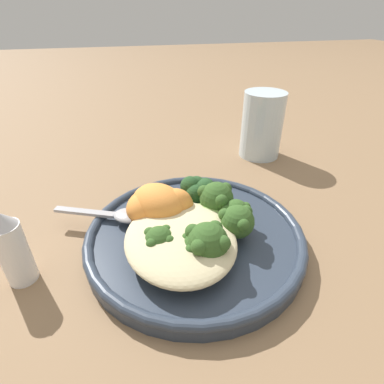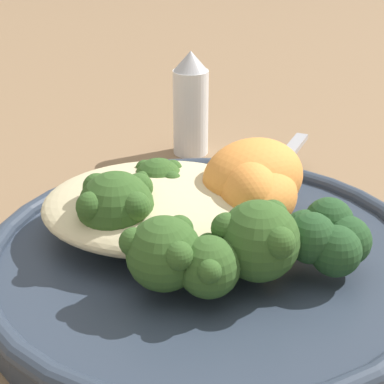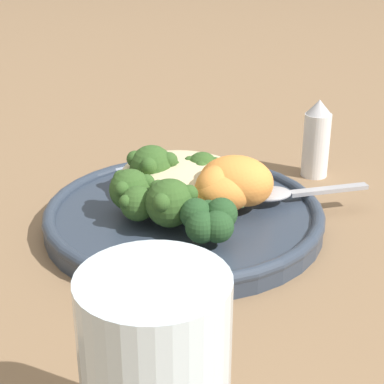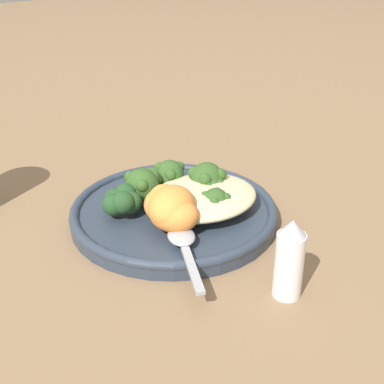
{
  "view_description": "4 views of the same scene",
  "coord_description": "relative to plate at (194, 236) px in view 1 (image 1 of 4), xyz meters",
  "views": [
    {
      "loc": [
        -0.27,
        0.07,
        0.24
      ],
      "look_at": [
        0.01,
        -0.0,
        0.06
      ],
      "focal_mm": 28.0,
      "sensor_mm": 36.0,
      "label": 1
    },
    {
      "loc": [
        -0.02,
        -0.31,
        0.2
      ],
      "look_at": [
        -0.02,
        -0.0,
        0.05
      ],
      "focal_mm": 60.0,
      "sensor_mm": 36.0,
      "label": 2
    },
    {
      "loc": [
        0.4,
        -0.32,
        0.27
      ],
      "look_at": [
        -0.0,
        0.0,
        0.04
      ],
      "focal_mm": 60.0,
      "sensor_mm": 36.0,
      "label": 3
    },
    {
      "loc": [
        0.3,
        0.48,
        0.33
      ],
      "look_at": [
        -0.03,
        0.02,
        0.04
      ],
      "focal_mm": 50.0,
      "sensor_mm": 36.0,
      "label": 4
    }
  ],
  "objects": [
    {
      "name": "broccoli_stalk_4",
      "position": [
        0.01,
        -0.03,
        0.02
      ],
      "size": [
        0.05,
        0.11,
        0.03
      ],
      "rotation": [
        0.0,
        0.0,
        4.39
      ],
      "color": "#8EB25B",
      "rests_on": "plate"
    },
    {
      "name": "sweet_potato_chunk_1",
      "position": [
        0.03,
        0.05,
        0.03
      ],
      "size": [
        0.07,
        0.07,
        0.04
      ],
      "primitive_type": "ellipsoid",
      "rotation": [
        0.0,
        0.0,
        2.26
      ],
      "color": "orange",
      "rests_on": "plate"
    },
    {
      "name": "quinoa_mound",
      "position": [
        -0.03,
        0.02,
        0.02
      ],
      "size": [
        0.14,
        0.12,
        0.02
      ],
      "primitive_type": "ellipsoid",
      "color": "beige",
      "rests_on": "plate"
    },
    {
      "name": "broccoli_stalk_5",
      "position": [
        0.02,
        -0.03,
        0.03
      ],
      "size": [
        0.04,
        0.1,
        0.04
      ],
      "rotation": [
        0.0,
        0.0,
        4.74
      ],
      "color": "#8EB25B",
      "rests_on": "plate"
    },
    {
      "name": "broccoli_stalk_0",
      "position": [
        -0.01,
        0.04,
        0.02
      ],
      "size": [
        0.1,
        0.06,
        0.03
      ],
      "rotation": [
        0.0,
        0.0,
        2.73
      ],
      "color": "#8EB25B",
      "rests_on": "plate"
    },
    {
      "name": "broccoli_stalk_2",
      "position": [
        -0.04,
        0.0,
        0.03
      ],
      "size": [
        0.12,
        0.06,
        0.04
      ],
      "rotation": [
        0.0,
        0.0,
        3.43
      ],
      "color": "#8EB25B",
      "rests_on": "plate"
    },
    {
      "name": "water_glass",
      "position": [
        0.21,
        -0.18,
        0.05
      ],
      "size": [
        0.07,
        0.07,
        0.12
      ],
      "primitive_type": "cylinder",
      "color": "silver",
      "rests_on": "ground_plane"
    },
    {
      "name": "salt_shaker",
      "position": [
        -0.01,
        0.18,
        0.03
      ],
      "size": [
        0.03,
        0.03,
        0.08
      ],
      "color": "white",
      "rests_on": "ground_plane"
    },
    {
      "name": "spoon",
      "position": [
        0.04,
        0.08,
        0.01
      ],
      "size": [
        0.07,
        0.12,
        0.01
      ],
      "rotation": [
        0.0,
        0.0,
        1.15
      ],
      "color": "#A3A3A8",
      "rests_on": "plate"
    },
    {
      "name": "ground_plane",
      "position": [
        0.01,
        -0.0,
        -0.01
      ],
      "size": [
        4.0,
        4.0,
        0.0
      ],
      "primitive_type": "plane",
      "color": "#846647"
    },
    {
      "name": "plate",
      "position": [
        0.0,
        0.0,
        0.0
      ],
      "size": [
        0.25,
        0.25,
        0.02
      ],
      "color": "#2D3847",
      "rests_on": "ground_plane"
    },
    {
      "name": "sweet_potato_chunk_3",
      "position": [
        0.02,
        0.02,
        0.03
      ],
      "size": [
        0.04,
        0.05,
        0.04
      ],
      "primitive_type": "ellipsoid",
      "rotation": [
        0.0,
        0.0,
        1.68
      ],
      "color": "orange",
      "rests_on": "plate"
    },
    {
      "name": "broccoli_stalk_3",
      "position": [
        -0.01,
        -0.03,
        0.03
      ],
      "size": [
        0.08,
        0.1,
        0.04
      ],
      "rotation": [
        0.0,
        0.0,
        4.1
      ],
      "color": "#8EB25B",
      "rests_on": "plate"
    },
    {
      "name": "kale_tuft",
      "position": [
        0.06,
        -0.02,
        0.03
      ],
      "size": [
        0.05,
        0.05,
        0.03
      ],
      "color": "#234723",
      "rests_on": "plate"
    },
    {
      "name": "sweet_potato_chunk_2",
      "position": [
        0.03,
        0.04,
        0.03
      ],
      "size": [
        0.08,
        0.08,
        0.05
      ],
      "primitive_type": "ellipsoid",
      "rotation": [
        0.0,
        0.0,
        0.72
      ],
      "color": "orange",
      "rests_on": "plate"
    },
    {
      "name": "broccoli_stalk_1",
      "position": [
        -0.04,
        0.01,
        0.02
      ],
      "size": [
        0.09,
        0.04,
        0.03
      ],
      "rotation": [
        0.0,
        0.0,
        3.32
      ],
      "color": "#8EB25B",
      "rests_on": "plate"
    },
    {
      "name": "sweet_potato_chunk_0",
      "position": [
        0.03,
        0.02,
        0.03
      ],
      "size": [
        0.06,
        0.07,
        0.04
      ],
      "primitive_type": "ellipsoid",
      "rotation": [
        0.0,
        0.0,
        1.14
      ],
      "color": "orange",
      "rests_on": "plate"
    }
  ]
}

